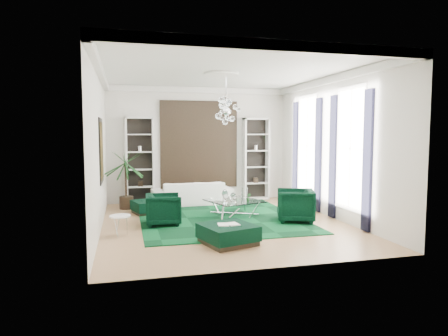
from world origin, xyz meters
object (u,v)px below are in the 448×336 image
object	(u,v)px
side_table	(120,226)
sofa	(192,193)
coffee_table	(234,208)
ottoman_side	(148,207)
armchair_left	(163,209)
palm	(126,171)
ottoman_front	(228,234)
armchair_right	(295,205)

from	to	relation	value
side_table	sofa	bearing A→B (deg)	58.03
coffee_table	ottoman_side	bearing A→B (deg)	156.75
coffee_table	ottoman_side	distance (m)	2.47
armchair_left	coffee_table	xyz separation A→B (m)	(1.98, 0.56, -0.17)
sofa	palm	world-z (taller)	palm
coffee_table	ottoman_front	world-z (taller)	coffee_table
sofa	coffee_table	bearing A→B (deg)	108.79
sofa	armchair_left	size ratio (longest dim) A/B	2.95
coffee_table	sofa	bearing A→B (deg)	111.41
ottoman_side	ottoman_front	distance (m)	3.86
side_table	palm	size ratio (longest dim) A/B	0.21
sofa	palm	size ratio (longest dim) A/B	1.11
ottoman_side	ottoman_front	bearing A→B (deg)	-68.54
armchair_left	ottoman_side	xyz separation A→B (m)	(-0.29, 1.54, -0.21)
sofa	side_table	xyz separation A→B (m)	(-2.20, -3.52, -0.14)
sofa	armchair_right	xyz separation A→B (m)	(2.18, -3.13, 0.06)
armchair_right	ottoman_side	xyz separation A→B (m)	(-3.62, 2.00, -0.24)
armchair_left	armchair_right	xyz separation A→B (m)	(3.34, -0.46, 0.03)
sofa	ottoman_front	world-z (taller)	sofa
side_table	armchair_right	bearing A→B (deg)	5.14
armchair_left	palm	size ratio (longest dim) A/B	0.38
armchair_right	coffee_table	size ratio (longest dim) A/B	0.72
armchair_left	coffee_table	size ratio (longest dim) A/B	0.66
ottoman_side	armchair_right	bearing A→B (deg)	-28.89
ottoman_side	side_table	size ratio (longest dim) A/B	1.77
sofa	ottoman_front	distance (m)	4.73
armchair_left	side_table	size ratio (longest dim) A/B	1.83
palm	armchair_left	bearing A→B (deg)	-69.66
armchair_left	coffee_table	distance (m)	2.07
side_table	ottoman_side	bearing A→B (deg)	72.56
armchair_right	side_table	xyz separation A→B (m)	(-4.37, -0.39, -0.20)
coffee_table	palm	bearing A→B (deg)	147.35
ottoman_side	ottoman_front	xyz separation A→B (m)	(1.41, -3.59, 0.02)
sofa	coffee_table	distance (m)	2.27
ottoman_front	side_table	bearing A→B (deg)	150.94
armchair_right	ottoman_front	size ratio (longest dim) A/B	0.93
coffee_table	side_table	size ratio (longest dim) A/B	2.77
coffee_table	side_table	distance (m)	3.34
sofa	ottoman_front	bearing A→B (deg)	86.99
armchair_right	ottoman_front	xyz separation A→B (m)	(-2.21, -1.60, -0.22)
armchair_left	palm	world-z (taller)	palm
armchair_right	palm	xyz separation A→B (m)	(-4.23, 2.87, 0.71)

